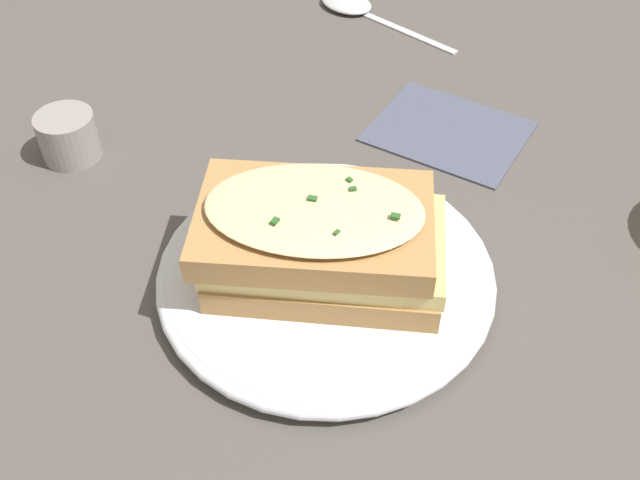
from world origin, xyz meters
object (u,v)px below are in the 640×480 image
(sandwich, at_px, (317,237))
(condiment_pot, at_px, (68,136))
(dinner_plate, at_px, (320,274))
(spoon, at_px, (353,6))
(napkin, at_px, (449,131))

(sandwich, height_order, condiment_pot, sandwich)
(dinner_plate, height_order, sandwich, sandwich)
(dinner_plate, relative_size, spoon, 1.49)
(napkin, distance_m, condiment_pot, 0.32)
(sandwich, relative_size, spoon, 1.03)
(dinner_plate, relative_size, sandwich, 1.44)
(spoon, distance_m, napkin, 0.23)
(dinner_plate, xyz_separation_m, napkin, (-0.09, -0.19, -0.01))
(sandwich, height_order, napkin, sandwich)
(condiment_pot, bearing_deg, spoon, -126.26)
(spoon, xyz_separation_m, condiment_pot, (0.20, 0.28, 0.01))
(spoon, bearing_deg, dinner_plate, -143.26)
(napkin, xyz_separation_m, condiment_pot, (0.31, 0.07, 0.02))
(napkin, bearing_deg, dinner_plate, 65.41)
(dinner_plate, xyz_separation_m, condiment_pot, (0.22, -0.11, 0.01))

